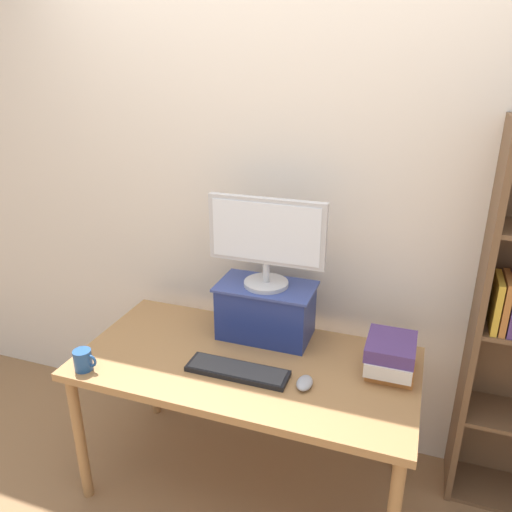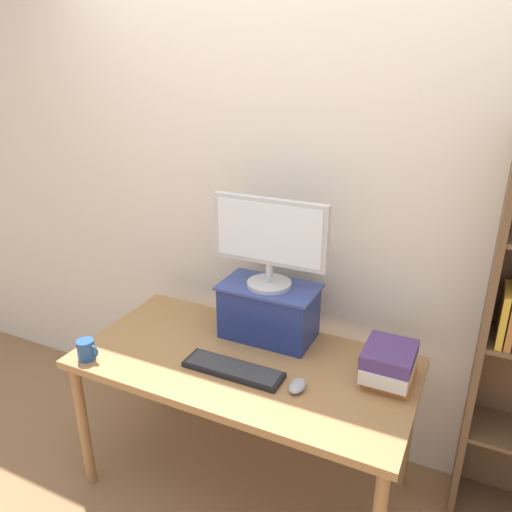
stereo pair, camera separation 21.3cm
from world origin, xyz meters
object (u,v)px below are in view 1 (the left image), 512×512
Objects in this scene: desk at (246,373)px; computer_monitor at (266,238)px; riser_box at (266,309)px; computer_mouse at (305,383)px; book_stack at (391,356)px; coffee_mug at (83,360)px; keyboard at (239,371)px.

computer_monitor reaches higher than desk.
riser_box is (0.01, 0.24, 0.21)m from desk.
book_stack is (0.32, 0.22, 0.06)m from computer_mouse.
book_stack is (0.60, -0.12, -0.42)m from computer_monitor.
computer_monitor is at bearing 86.68° from desk.
computer_monitor is 0.95m from coffee_mug.
coffee_mug is (-0.93, -0.20, 0.03)m from computer_mouse.
book_stack is at bearing 20.34° from keyboard.
book_stack is 2.27× the size of coffee_mug.
book_stack is (0.60, -0.12, -0.06)m from riser_box.
computer_mouse reaches higher than desk.
coffee_mug is (-0.64, -0.19, 0.03)m from keyboard.
riser_box is 4.23× the size of coffee_mug.
riser_box is 0.36m from keyboard.
desk is 2.75× the size of computer_monitor.
riser_box reaches higher than desk.
coffee_mug is at bearing -163.16° from keyboard.
computer_monitor is 5.05× the size of coffee_mug.
riser_box is at bearing 88.52° from keyboard.
desk is at bearing 25.11° from coffee_mug.
computer_mouse is (0.29, -0.10, 0.09)m from desk.
computer_mouse is (0.28, -0.34, -0.48)m from computer_monitor.
riser_box is 0.84× the size of computer_monitor.
coffee_mug is (-0.65, -0.53, -0.09)m from riser_box.
computer_mouse is at bearing -50.23° from computer_monitor.
coffee_mug reaches higher than desk.
desk is 13.89× the size of coffee_mug.
computer_monitor reaches higher than riser_box.
riser_box is 1.86× the size of book_stack.
riser_box is at bearing 86.70° from desk.
computer_monitor is (0.00, -0.00, 0.36)m from riser_box.
coffee_mug is (-0.65, -0.53, -0.45)m from computer_monitor.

